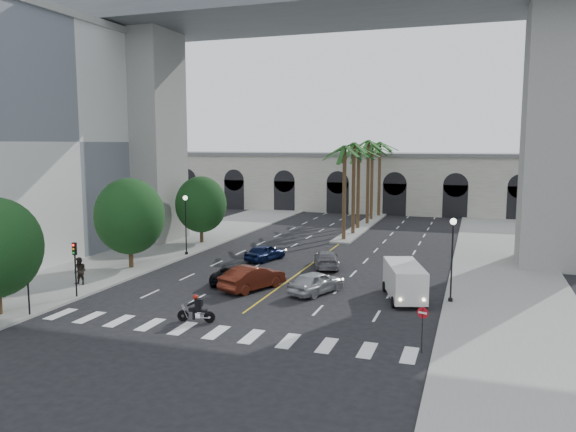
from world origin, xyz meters
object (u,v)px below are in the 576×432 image
Objects in this scene: motorcycle_rider at (197,310)px; car_d at (326,259)px; cargo_van at (404,280)px; car_a at (316,282)px; car_b at (253,278)px; car_c at (234,273)px; pedestrian_a at (2,282)px; car_e at (265,252)px; pedestrian_b at (80,271)px; lamp_post_right at (452,253)px; traffic_signal_far at (75,260)px; lamp_post_left_far at (186,220)px; do_not_enter_sign at (422,320)px; traffic_signal_near at (27,274)px.

motorcycle_rider is 0.46× the size of car_d.
car_a is at bearing 166.73° from cargo_van.
car_b reaches higher than car_d.
pedestrian_a reaches higher than car_c.
car_c is 1.15× the size of car_e.
pedestrian_b is (-15.93, -3.56, 0.36)m from car_a.
lamp_post_right is 1.12× the size of car_c.
car_a is at bearing 164.52° from car_c.
traffic_signal_far is at bearing 29.87° from car_d.
lamp_post_left_far is at bearing 141.25° from cargo_van.
cargo_van reaches higher than car_c.
pedestrian_a is (-24.28, -8.08, -0.16)m from cargo_van.
car_c is at bearing 162.46° from do_not_enter_sign.
motorcycle_rider reaches higher than car_a.
car_d is 2.43× the size of pedestrian_b.
traffic_signal_far reaches higher than car_a.
motorcycle_rider is 0.45× the size of car_c.
pedestrian_a is at bearing -123.41° from pedestrian_b.
car_e is at bearing -51.44° from car_b.
pedestrian_b reaches higher than car_a.
lamp_post_left_far is 18.51m from traffic_signal_near.
car_d is at bearing 135.59° from do_not_enter_sign.
car_c is 8.47m from car_d.
motorcycle_rider is (9.54, -1.76, -1.80)m from traffic_signal_far.
car_e is at bearing 89.36° from motorcycle_rider.
cargo_van is 9.23m from do_not_enter_sign.
car_b is 14.58m from do_not_enter_sign.
traffic_signal_near is 0.76× the size of car_c.
pedestrian_b reaches higher than car_e.
car_a is at bearing 82.25° from car_d.
cargo_van is (19.96, -7.99, -1.96)m from lamp_post_left_far.
car_d is at bearing 47.41° from traffic_signal_far.
car_c is at bearing -43.22° from lamp_post_left_far.
lamp_post_left_far is 7.71m from car_e.
cargo_van is at bearing -154.45° from car_a.
motorcycle_rider is 0.52× the size of car_e.
traffic_signal_near is 0.73× the size of car_b.
traffic_signal_far is at bearing -56.32° from pedestrian_b.
traffic_signal_near reaches higher than car_a.
car_b is at bearing 139.30° from car_c.
lamp_post_right is at bearing -155.73° from car_a.
traffic_signal_far reaches higher than pedestrian_b.
car_c is at bearing 24.39° from pedestrian_b.
pedestrian_a is (-12.18, -8.68, 0.43)m from car_c.
do_not_enter_sign is at bearing 3.93° from traffic_signal_near.
lamp_post_left_far is at bearing -50.04° from car_c.
motorcycle_rider reaches higher than car_c.
lamp_post_left_far reaches higher than pedestrian_b.
cargo_van is at bearing 179.80° from lamp_post_right.
traffic_signal_far is 19.00m from car_d.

